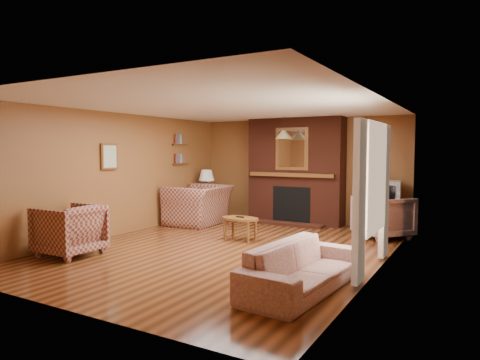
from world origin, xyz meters
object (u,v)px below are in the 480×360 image
Objects in this scene: floral_sofa at (302,267)px; floral_armchair at (384,217)px; fireplace at (296,172)px; plaid_armchair at (69,230)px; coffee_table at (240,221)px; crt_tv at (386,193)px; table_lamp at (207,181)px; tv_stand at (386,219)px; plaid_loveseat at (198,205)px; side_table at (207,207)px.

floral_armchair is (0.22, 3.64, 0.13)m from floral_sofa.
fireplace is at bearing 28.40° from floral_sofa.
plaid_armchair is 2.93m from coffee_table.
floral_armchair is at bearing 132.88° from plaid_armchair.
crt_tv is (-0.07, 0.58, 0.39)m from floral_armchair.
crt_tv is (4.15, 0.34, -0.12)m from table_lamp.
fireplace is 2.25m from tv_stand.
floral_sofa is 2.15× the size of floral_armchair.
tv_stand is (3.90, 1.06, -0.16)m from plaid_loveseat.
floral_sofa is at bearing -44.08° from table_lamp.
plaid_armchair is at bearing -128.34° from coffee_table.
table_lamp is (-4.22, 0.23, 0.51)m from floral_armchair.
table_lamp is (-2.10, -0.53, -0.26)m from fireplace.
table_lamp is (-0.15, 4.10, 0.52)m from plaid_armchair.
coffee_table is 2.67m from side_table.
plaid_armchair is at bearing -5.98° from plaid_loveseat.
crt_tv is at bearing 100.84° from plaid_loveseat.
plaid_armchair is 5.98m from tv_stand.
floral_armchair is at bearing 92.55° from plaid_loveseat.
fireplace is 4.36× the size of tv_stand.
fireplace reaches higher than plaid_loveseat.
fireplace reaches higher than crt_tv.
tv_stand is (0.15, 4.22, -0.01)m from floral_sofa.
plaid_loveseat is 2.04m from coffee_table.
table_lamp is 4.21m from tv_stand.
plaid_armchair is 1.22× the size of coffee_table.
plaid_armchair is 1.43× the size of table_lamp.
crt_tv is at bearing 137.35° from plaid_armchair.
side_table is at bearing 38.06° from floral_armchair.
coffee_table is at bearing 49.53° from floral_sofa.
side_table is at bearing -178.56° from plaid_armchair.
side_table is 0.92× the size of table_lamp.
crt_tv is at bearing 44.50° from coffee_table.
plaid_loveseat is at bearing -70.61° from table_lamp.
plaid_armchair is (-0.10, -3.39, -0.03)m from plaid_loveseat.
plaid_armchair reaches higher than tv_stand.
plaid_loveseat is at bearing 147.57° from coffee_table.
floral_armchair is at bearing -83.32° from crt_tv.
table_lamp is 1.13× the size of tv_stand.
tv_stand is at bearing -5.15° from fireplace.
crt_tv is at bearing -84.98° from tv_stand.
floral_armchair is 0.70m from crt_tv.
table_lamp is at bearing 137.52° from coffee_table.
crt_tv reaches higher than side_table.
plaid_armchair is 5.61m from floral_armchair.
crt_tv is at bearing 3.04° from floral_sofa.
tv_stand is at bearing 90.00° from crt_tv.
floral_sofa is 5.60m from table_lamp.
crt_tv is (3.90, 1.05, 0.37)m from plaid_loveseat.
floral_armchair is 1.49× the size of crt_tv.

